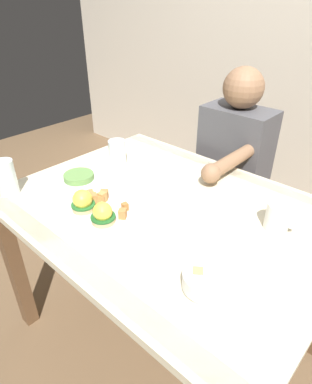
# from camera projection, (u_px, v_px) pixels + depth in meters

# --- Properties ---
(ground_plane) EXTENTS (6.00, 6.00, 0.00)m
(ground_plane) POSITION_uv_depth(u_px,v_px,m) (164.00, 333.00, 1.59)
(ground_plane) COLOR brown
(dining_table) EXTENTS (1.20, 0.90, 0.74)m
(dining_table) POSITION_uv_depth(u_px,v_px,m) (166.00, 229.00, 1.26)
(dining_table) COLOR beige
(dining_table) RESTS_ON ground_plane
(eggs_benedict_plate) EXTENTS (0.27, 0.27, 0.09)m
(eggs_benedict_plate) POSITION_uv_depth(u_px,v_px,m) (95.00, 211.00, 1.14)
(eggs_benedict_plate) COLOR white
(eggs_benedict_plate) RESTS_ON dining_table
(fruit_bowl) EXTENTS (0.12, 0.12, 0.06)m
(fruit_bowl) POSITION_uv_depth(u_px,v_px,m) (205.00, 281.00, 0.85)
(fruit_bowl) COLOR white
(fruit_bowl) RESTS_ON dining_table
(coffee_mug) EXTENTS (0.11, 0.08, 0.09)m
(coffee_mug) POSITION_uv_depth(u_px,v_px,m) (279.00, 216.00, 1.07)
(coffee_mug) COLOR white
(coffee_mug) RESTS_ON dining_table
(fork) EXTENTS (0.14, 0.10, 0.00)m
(fork) POSITION_uv_depth(u_px,v_px,m) (192.00, 165.00, 1.49)
(fork) COLOR silver
(fork) RESTS_ON dining_table
(water_glass_near) EXTENTS (0.07, 0.07, 0.14)m
(water_glass_near) POSITION_uv_depth(u_px,v_px,m) (7.00, 179.00, 1.26)
(water_glass_near) COLOR silver
(water_glass_near) RESTS_ON dining_table
(water_glass_far) EXTENTS (0.08, 0.08, 0.11)m
(water_glass_far) POSITION_uv_depth(u_px,v_px,m) (117.00, 154.00, 1.49)
(water_glass_far) COLOR silver
(water_glass_far) RESTS_ON dining_table
(side_plate) EXTENTS (0.20, 0.20, 0.04)m
(side_plate) POSITION_uv_depth(u_px,v_px,m) (79.00, 179.00, 1.36)
(side_plate) COLOR white
(side_plate) RESTS_ON dining_table
(diner_person) EXTENTS (0.34, 0.54, 1.14)m
(diner_person) POSITION_uv_depth(u_px,v_px,m) (231.00, 167.00, 1.68)
(diner_person) COLOR #33333D
(diner_person) RESTS_ON ground_plane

